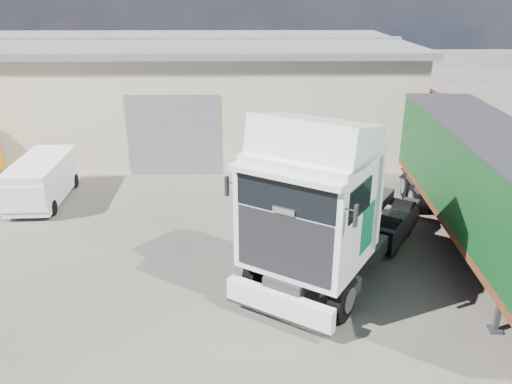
{
  "coord_description": "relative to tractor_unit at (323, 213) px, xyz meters",
  "views": [
    {
      "loc": [
        1.29,
        -11.18,
        7.72
      ],
      "look_at": [
        1.5,
        3.0,
        1.95
      ],
      "focal_mm": 35.0,
      "sensor_mm": 36.0,
      "label": 1
    }
  ],
  "objects": [
    {
      "name": "ground",
      "position": [
        -3.3,
        -1.08,
        -2.12
      ],
      "size": [
        120.0,
        120.0,
        0.0
      ],
      "primitive_type": "plane",
      "color": "#292621",
      "rests_on": "ground"
    },
    {
      "name": "warehouse",
      "position": [
        -9.29,
        14.92,
        0.55
      ],
      "size": [
        30.6,
        12.6,
        5.42
      ],
      "color": "#BFB193",
      "rests_on": "ground"
    },
    {
      "name": "tractor_unit",
      "position": [
        0.0,
        0.0,
        0.0
      ],
      "size": [
        6.33,
        7.72,
        5.03
      ],
      "rotation": [
        0.0,
        0.0,
        -0.56
      ],
      "color": "black",
      "rests_on": "ground"
    },
    {
      "name": "box_trailer",
      "position": [
        5.07,
        1.42,
        0.28
      ],
      "size": [
        3.23,
        11.97,
        3.94
      ],
      "rotation": [
        0.0,
        0.0,
        -0.06
      ],
      "color": "#2D2D30",
      "rests_on": "ground"
    },
    {
      "name": "panel_van",
      "position": [
        -10.04,
        5.79,
        -1.25
      ],
      "size": [
        1.82,
        4.16,
        1.68
      ],
      "rotation": [
        0.0,
        0.0,
        0.04
      ],
      "color": "black",
      "rests_on": "ground"
    }
  ]
}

